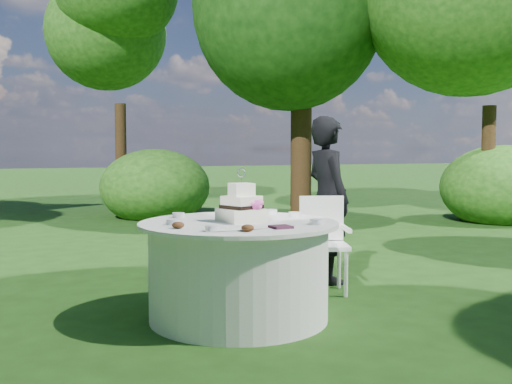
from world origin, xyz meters
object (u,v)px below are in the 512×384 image
napkins (281,227)px  table (239,270)px  chair (323,236)px  cake (242,207)px  guest (328,200)px

napkins → table: bearing=106.2°
chair → cake: bearing=-153.8°
napkins → chair: size_ratio=0.16×
cake → chair: bearing=26.2°
guest → cake: bearing=123.6°
table → cake: (0.04, 0.02, 0.50)m
guest → table: guest is taller
guest → cake: guest is taller
table → chair: bearing=26.2°
napkins → guest: size_ratio=0.08×
napkins → chair: bearing=46.3°
table → cake: cake is taller
guest → chair: (-0.24, -0.32, -0.31)m
napkins → table: 0.62m
chair → napkins: bearing=-133.7°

